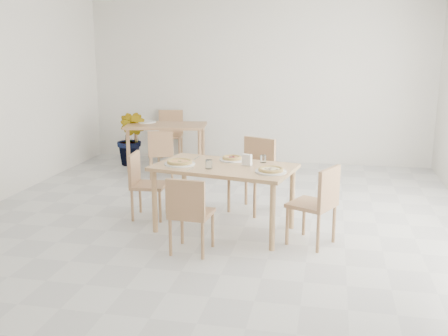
% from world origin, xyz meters
% --- Properties ---
extents(main_table, '(1.65, 1.14, 0.75)m').
position_xyz_m(main_table, '(0.17, -0.15, 0.67)').
color(main_table, tan).
rests_on(main_table, ground).
extents(chair_south, '(0.42, 0.42, 0.79)m').
position_xyz_m(chair_south, '(-0.03, -0.89, 0.46)').
color(chair_south, '#A67853').
rests_on(chair_south, ground).
extents(chair_north, '(0.60, 0.60, 0.91)m').
position_xyz_m(chair_north, '(0.38, 0.68, 0.53)').
color(chair_north, '#A67853').
rests_on(chair_north, ground).
extents(chair_west, '(0.42, 0.42, 0.79)m').
position_xyz_m(chair_west, '(-0.88, 0.10, 0.46)').
color(chair_west, '#A67853').
rests_on(chair_west, ground).
extents(chair_east, '(0.56, 0.56, 0.85)m').
position_xyz_m(chair_east, '(1.21, -0.40, 0.49)').
color(chair_east, '#A67853').
rests_on(chair_east, ground).
extents(plate_margherita, '(0.34, 0.34, 0.02)m').
position_xyz_m(plate_margherita, '(-0.33, -0.20, 0.76)').
color(plate_margherita, white).
rests_on(plate_margherita, main_table).
extents(plate_mushroom, '(0.33, 0.33, 0.02)m').
position_xyz_m(plate_mushroom, '(0.71, -0.36, 0.76)').
color(plate_mushroom, white).
rests_on(plate_mushroom, main_table).
extents(plate_pepperoni, '(0.29, 0.29, 0.02)m').
position_xyz_m(plate_pepperoni, '(0.20, 0.12, 0.76)').
color(plate_pepperoni, white).
rests_on(plate_pepperoni, main_table).
extents(pizza_margherita, '(0.37, 0.37, 0.03)m').
position_xyz_m(pizza_margherita, '(-0.33, -0.20, 0.78)').
color(pizza_margherita, '#E9C76D').
rests_on(pizza_margherita, plate_margherita).
extents(pizza_mushroom, '(0.31, 0.31, 0.03)m').
position_xyz_m(pizza_mushroom, '(0.71, -0.36, 0.78)').
color(pizza_mushroom, '#E9C76D').
rests_on(pizza_mushroom, plate_mushroom).
extents(pizza_pepperoni, '(0.29, 0.29, 0.03)m').
position_xyz_m(pizza_pepperoni, '(0.20, 0.12, 0.78)').
color(pizza_pepperoni, '#E9C76D').
rests_on(pizza_pepperoni, plate_pepperoni).
extents(tumbler_a, '(0.07, 0.07, 0.10)m').
position_xyz_m(tumbler_a, '(0.04, -0.32, 0.80)').
color(tumbler_a, white).
rests_on(tumbler_a, main_table).
extents(tumbler_b, '(0.06, 0.06, 0.09)m').
position_xyz_m(tumbler_b, '(0.57, 0.09, 0.79)').
color(tumbler_b, white).
rests_on(tumbler_b, main_table).
extents(napkin_holder, '(0.13, 0.09, 0.13)m').
position_xyz_m(napkin_holder, '(0.42, -0.11, 0.81)').
color(napkin_holder, silver).
rests_on(napkin_holder, main_table).
extents(fork_a, '(0.04, 0.17, 0.01)m').
position_xyz_m(fork_a, '(-0.15, -0.40, 0.75)').
color(fork_a, silver).
rests_on(fork_a, main_table).
extents(fork_b, '(0.03, 0.18, 0.01)m').
position_xyz_m(fork_b, '(-0.22, 0.15, 0.75)').
color(fork_b, silver).
rests_on(fork_b, main_table).
extents(second_table, '(1.40, 0.94, 0.75)m').
position_xyz_m(second_table, '(-1.38, 2.60, 0.65)').
color(second_table, '#A67853').
rests_on(second_table, ground).
extents(chair_back_s, '(0.47, 0.47, 0.77)m').
position_xyz_m(chair_back_s, '(-1.25, 1.90, 0.45)').
color(chair_back_s, '#A67853').
rests_on(chair_back_s, ground).
extents(chair_back_n, '(0.51, 0.51, 0.89)m').
position_xyz_m(chair_back_n, '(-1.53, 3.30, 0.51)').
color(chair_back_n, '#A67853').
rests_on(chair_back_n, ground).
extents(plate_empty, '(0.31, 0.31, 0.02)m').
position_xyz_m(plate_empty, '(-1.77, 2.75, 0.76)').
color(plate_empty, white).
rests_on(plate_empty, second_table).
extents(potted_plant, '(0.58, 0.50, 0.94)m').
position_xyz_m(potted_plant, '(-2.04, 2.70, 0.47)').
color(potted_plant, '#3B7122').
rests_on(potted_plant, ground).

